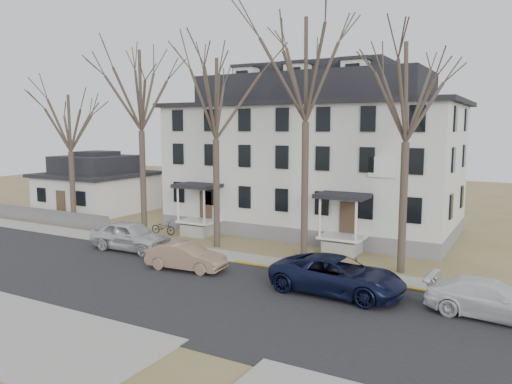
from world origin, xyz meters
The scene contains 18 objects.
ground centered at (0.00, 0.00, 0.00)m, with size 120.00×120.00×0.00m, color olive.
main_road centered at (0.00, 2.00, 0.00)m, with size 120.00×10.00×0.04m, color #27272A.
far_sidewalk centered at (0.00, 8.00, 0.00)m, with size 120.00×2.00×0.08m, color #A09F97.
yellow_curb centered at (5.00, 7.10, 0.00)m, with size 14.00×0.25×0.06m, color gold.
boarding_house centered at (-2.00, 17.95, 5.38)m, with size 20.80×12.36×12.05m.
small_house centered at (-22.00, 16.00, 2.25)m, with size 8.70×8.70×5.00m.
fence centered at (-21.00, 9.50, 0.00)m, with size 14.00×0.06×1.20m, color gray.
tree_far_left centered at (-11.00, 9.80, 10.34)m, with size 8.40×8.40×13.72m.
tree_mid_left centered at (-5.00, 9.80, 9.60)m, with size 7.80×7.80×12.74m.
tree_center centered at (1.00, 9.80, 11.08)m, with size 9.00×9.00×14.70m.
tree_mid_right centered at (6.50, 9.80, 9.60)m, with size 7.80×7.80×12.74m.
tree_bungalow centered at (-18.00, 9.80, 8.12)m, with size 6.60×6.60×10.78m.
car_silver centered at (-8.98, 6.33, 0.89)m, with size 2.11×5.25×1.79m, color silver.
car_tan centered at (-3.48, 4.59, 0.71)m, with size 1.49×4.28×1.41m, color #99795D.
car_navy centered at (4.81, 4.86, 0.84)m, with size 2.79×6.05×1.68m, color black.
car_white centered at (11.12, 5.09, 0.73)m, with size 2.05×5.05×1.46m, color white.
bicycle_left centered at (-10.22, 10.87, 0.50)m, with size 0.66×1.90×1.00m, color black.
bicycle_right centered at (-9.15, 12.14, 0.47)m, with size 0.44×1.56×0.94m, color black.
Camera 1 is at (12.24, -15.96, 7.48)m, focal length 35.00 mm.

